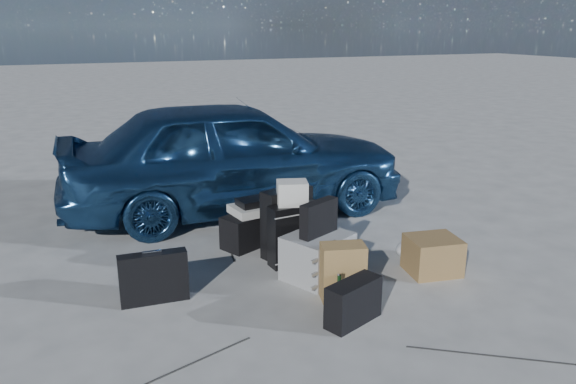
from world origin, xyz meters
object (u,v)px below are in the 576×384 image
(pelican_case, at_px, (318,256))
(green_bottle, at_px, (339,293))
(suitcase_right, at_px, (294,234))
(suitcase_left, at_px, (287,222))
(briefcase, at_px, (154,278))
(car, at_px, (234,155))
(cardboard_box, at_px, (433,255))
(duffel_bag, at_px, (253,228))

(pelican_case, bearing_deg, green_bottle, -126.01)
(suitcase_right, bearing_deg, suitcase_left, 79.73)
(briefcase, height_order, green_bottle, briefcase)
(car, xyz_separation_m, pelican_case, (0.07, -1.97, -0.45))
(pelican_case, xyz_separation_m, cardboard_box, (0.93, -0.30, -0.03))
(suitcase_right, bearing_deg, briefcase, -174.59)
(car, relative_size, green_bottle, 13.07)
(suitcase_left, bearing_deg, duffel_bag, 100.28)
(briefcase, bearing_deg, cardboard_box, -5.99)
(green_bottle, bearing_deg, duffel_bag, 94.54)
(green_bottle, bearing_deg, suitcase_left, 86.29)
(car, bearing_deg, suitcase_left, -175.51)
(briefcase, height_order, cardboard_box, briefcase)
(briefcase, distance_m, duffel_bag, 1.36)
(pelican_case, relative_size, suitcase_left, 0.82)
(cardboard_box, height_order, green_bottle, cardboard_box)
(car, height_order, green_bottle, car)
(cardboard_box, bearing_deg, pelican_case, 162.10)
(duffel_bag, bearing_deg, green_bottle, -109.43)
(briefcase, xyz_separation_m, duffel_bag, (1.09, 0.81, -0.04))
(car, distance_m, green_bottle, 2.59)
(pelican_case, xyz_separation_m, duffel_bag, (-0.23, 0.92, -0.03))
(car, bearing_deg, briefcase, 149.40)
(cardboard_box, bearing_deg, suitcase_left, 138.81)
(car, bearing_deg, duffel_bag, 174.48)
(pelican_case, relative_size, duffel_bag, 0.82)
(cardboard_box, relative_size, green_bottle, 1.45)
(car, relative_size, duffel_bag, 5.95)
(suitcase_right, relative_size, duffel_bag, 0.87)
(car, bearing_deg, pelican_case, -174.62)
(briefcase, xyz_separation_m, green_bottle, (1.21, -0.68, -0.05))
(pelican_case, xyz_separation_m, suitcase_left, (-0.04, 0.55, 0.13))
(pelican_case, distance_m, cardboard_box, 0.98)
(green_bottle, bearing_deg, car, 88.94)
(suitcase_right, distance_m, green_bottle, 0.93)
(suitcase_left, distance_m, suitcase_right, 0.22)
(pelican_case, bearing_deg, car, 67.12)
(duffel_bag, bearing_deg, car, 57.10)
(cardboard_box, bearing_deg, green_bottle, -165.26)
(suitcase_right, bearing_deg, duffel_bag, 101.49)
(duffel_bag, relative_size, cardboard_box, 1.51)
(suitcase_left, height_order, green_bottle, suitcase_left)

